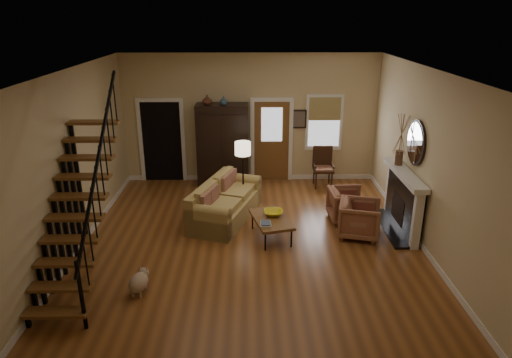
{
  "coord_description": "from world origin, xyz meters",
  "views": [
    {
      "loc": [
        -0.02,
        -8.0,
        4.26
      ],
      "look_at": [
        0.1,
        0.4,
        1.15
      ],
      "focal_mm": 32.0,
      "sensor_mm": 36.0,
      "label": 1
    }
  ],
  "objects_px": {
    "armchair_right": "(348,205)",
    "floor_lamp": "(243,175)",
    "sofa": "(226,201)",
    "armchair_left": "(359,219)",
    "side_chair": "(323,168)",
    "armoire": "(223,145)",
    "coffee_table": "(271,228)"
  },
  "relations": [
    {
      "from": "sofa",
      "to": "floor_lamp",
      "type": "relative_size",
      "value": 1.4
    },
    {
      "from": "armoire",
      "to": "armchair_left",
      "type": "bearing_deg",
      "value": -45.92
    },
    {
      "from": "armoire",
      "to": "coffee_table",
      "type": "distance_m",
      "value": 3.31
    },
    {
      "from": "armchair_left",
      "to": "side_chair",
      "type": "bearing_deg",
      "value": 20.86
    },
    {
      "from": "floor_lamp",
      "to": "side_chair",
      "type": "distance_m",
      "value": 2.4
    },
    {
      "from": "sofa",
      "to": "side_chair",
      "type": "distance_m",
      "value": 3.07
    },
    {
      "from": "coffee_table",
      "to": "sofa",
      "type": "bearing_deg",
      "value": 136.27
    },
    {
      "from": "coffee_table",
      "to": "floor_lamp",
      "type": "height_order",
      "value": "floor_lamp"
    },
    {
      "from": "armoire",
      "to": "armchair_left",
      "type": "xyz_separation_m",
      "value": [
        2.86,
        -2.95,
        -0.68
      ]
    },
    {
      "from": "coffee_table",
      "to": "armchair_left",
      "type": "distance_m",
      "value": 1.77
    },
    {
      "from": "sofa",
      "to": "coffee_table",
      "type": "relative_size",
      "value": 1.95
    },
    {
      "from": "armchair_left",
      "to": "floor_lamp",
      "type": "distance_m",
      "value": 2.8
    },
    {
      "from": "armoire",
      "to": "armchair_right",
      "type": "xyz_separation_m",
      "value": [
        2.77,
        -2.22,
        -0.7
      ]
    },
    {
      "from": "armchair_left",
      "to": "sofa",
      "type": "bearing_deg",
      "value": 87.19
    },
    {
      "from": "armoire",
      "to": "sofa",
      "type": "relative_size",
      "value": 0.97
    },
    {
      "from": "sofa",
      "to": "armchair_left",
      "type": "xyz_separation_m",
      "value": [
        2.7,
        -0.84,
        -0.04
      ]
    },
    {
      "from": "armchair_right",
      "to": "floor_lamp",
      "type": "height_order",
      "value": "floor_lamp"
    },
    {
      "from": "armoire",
      "to": "side_chair",
      "type": "distance_m",
      "value": 2.61
    },
    {
      "from": "armchair_left",
      "to": "armchair_right",
      "type": "distance_m",
      "value": 0.73
    },
    {
      "from": "sofa",
      "to": "armchair_left",
      "type": "relative_size",
      "value": 2.69
    },
    {
      "from": "sofa",
      "to": "armchair_right",
      "type": "bearing_deg",
      "value": 16.47
    },
    {
      "from": "coffee_table",
      "to": "side_chair",
      "type": "distance_m",
      "value": 3.18
    },
    {
      "from": "sofa",
      "to": "armchair_right",
      "type": "relative_size",
      "value": 2.79
    },
    {
      "from": "armoire",
      "to": "sofa",
      "type": "distance_m",
      "value": 2.22
    },
    {
      "from": "floor_lamp",
      "to": "side_chair",
      "type": "xyz_separation_m",
      "value": [
        2.02,
        1.26,
        -0.26
      ]
    },
    {
      "from": "coffee_table",
      "to": "armchair_left",
      "type": "xyz_separation_m",
      "value": [
        1.76,
        0.06,
        0.15
      ]
    },
    {
      "from": "armoire",
      "to": "coffee_table",
      "type": "relative_size",
      "value": 1.9
    },
    {
      "from": "coffee_table",
      "to": "armchair_right",
      "type": "distance_m",
      "value": 1.86
    },
    {
      "from": "sofa",
      "to": "armoire",
      "type": "bearing_deg",
      "value": 113.19
    },
    {
      "from": "sofa",
      "to": "side_chair",
      "type": "height_order",
      "value": "side_chair"
    },
    {
      "from": "coffee_table",
      "to": "floor_lamp",
      "type": "bearing_deg",
      "value": 110.24
    },
    {
      "from": "armchair_right",
      "to": "coffee_table",
      "type": "bearing_deg",
      "value": 112.02
    }
  ]
}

